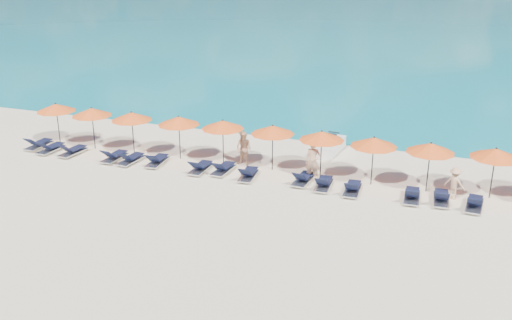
% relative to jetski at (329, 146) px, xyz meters
% --- Properties ---
extents(ground, '(1400.00, 1400.00, 0.00)m').
position_rel_jetski_xyz_m(ground, '(-2.08, -8.48, -0.38)').
color(ground, beige).
extents(headland_main, '(374.00, 242.00, 126.50)m').
position_rel_jetski_xyz_m(headland_main, '(-302.08, 531.52, -38.38)').
color(headland_main, black).
rests_on(headland_main, ground).
extents(headland_small, '(162.00, 126.00, 85.50)m').
position_rel_jetski_xyz_m(headland_small, '(-152.08, 551.52, -35.38)').
color(headland_small, black).
rests_on(headland_small, ground).
extents(jetski, '(1.24, 2.71, 0.93)m').
position_rel_jetski_xyz_m(jetski, '(0.00, 0.00, 0.00)').
color(jetski, white).
rests_on(jetski, ground).
extents(beachgoer_a, '(0.70, 0.47, 1.91)m').
position_rel_jetski_xyz_m(beachgoer_a, '(0.18, -4.15, 0.57)').
color(beachgoer_a, tan).
rests_on(beachgoer_a, ground).
extents(beachgoer_b, '(0.93, 0.66, 1.74)m').
position_rel_jetski_xyz_m(beachgoer_b, '(-3.51, -3.31, 0.48)').
color(beachgoer_b, tan).
rests_on(beachgoer_b, ground).
extents(beachgoer_c, '(1.01, 0.71, 1.42)m').
position_rel_jetski_xyz_m(beachgoer_c, '(6.34, -4.03, 0.32)').
color(beachgoer_c, tan).
rests_on(beachgoer_c, ground).
extents(umbrella_0, '(2.10, 2.10, 2.28)m').
position_rel_jetski_xyz_m(umbrella_0, '(-14.30, -3.50, 1.63)').
color(umbrella_0, black).
rests_on(umbrella_0, ground).
extents(umbrella_1, '(2.10, 2.10, 2.28)m').
position_rel_jetski_xyz_m(umbrella_1, '(-11.95, -3.61, 1.63)').
color(umbrella_1, black).
rests_on(umbrella_1, ground).
extents(umbrella_2, '(2.10, 2.10, 2.28)m').
position_rel_jetski_xyz_m(umbrella_2, '(-9.53, -3.63, 1.63)').
color(umbrella_2, black).
rests_on(umbrella_2, ground).
extents(umbrella_3, '(2.10, 2.10, 2.28)m').
position_rel_jetski_xyz_m(umbrella_3, '(-6.89, -3.52, 1.63)').
color(umbrella_3, black).
rests_on(umbrella_3, ground).
extents(umbrella_4, '(2.10, 2.10, 2.28)m').
position_rel_jetski_xyz_m(umbrella_4, '(-4.56, -3.41, 1.63)').
color(umbrella_4, black).
rests_on(umbrella_4, ground).
extents(umbrella_5, '(2.10, 2.10, 2.28)m').
position_rel_jetski_xyz_m(umbrella_5, '(-2.00, -3.40, 1.63)').
color(umbrella_5, black).
rests_on(umbrella_5, ground).
extents(umbrella_6, '(2.10, 2.10, 2.28)m').
position_rel_jetski_xyz_m(umbrella_6, '(0.40, -3.52, 1.63)').
color(umbrella_6, black).
rests_on(umbrella_6, ground).
extents(umbrella_7, '(2.10, 2.10, 2.28)m').
position_rel_jetski_xyz_m(umbrella_7, '(2.78, -3.62, 1.63)').
color(umbrella_7, black).
rests_on(umbrella_7, ground).
extents(umbrella_8, '(2.10, 2.10, 2.28)m').
position_rel_jetski_xyz_m(umbrella_8, '(5.19, -3.59, 1.63)').
color(umbrella_8, black).
rests_on(umbrella_8, ground).
extents(umbrella_9, '(2.10, 2.10, 2.28)m').
position_rel_jetski_xyz_m(umbrella_9, '(7.79, -3.39, 1.63)').
color(umbrella_9, black).
rests_on(umbrella_9, ground).
extents(lounger_0, '(0.64, 1.71, 0.66)m').
position_rel_jetski_xyz_m(lounger_0, '(-14.80, -4.64, -0.15)').
color(lounger_0, silver).
rests_on(lounger_0, ground).
extents(lounger_1, '(0.68, 1.72, 0.66)m').
position_rel_jetski_xyz_m(lounger_1, '(-13.76, -4.94, -0.15)').
color(lounger_1, silver).
rests_on(lounger_1, ground).
extents(lounger_2, '(0.76, 1.75, 0.66)m').
position_rel_jetski_xyz_m(lounger_2, '(-12.40, -4.93, -0.15)').
color(lounger_2, silver).
rests_on(lounger_2, ground).
extents(lounger_3, '(0.67, 1.72, 0.66)m').
position_rel_jetski_xyz_m(lounger_3, '(-9.89, -4.91, -0.15)').
color(lounger_3, silver).
rests_on(lounger_3, ground).
extents(lounger_4, '(0.75, 1.74, 0.66)m').
position_rel_jetski_xyz_m(lounger_4, '(-8.91, -4.95, -0.15)').
color(lounger_4, silver).
rests_on(lounger_4, ground).
extents(lounger_5, '(0.76, 1.75, 0.66)m').
position_rel_jetski_xyz_m(lounger_5, '(-7.57, -4.72, -0.15)').
color(lounger_5, silver).
rests_on(lounger_5, ground).
extents(lounger_6, '(0.63, 1.70, 0.66)m').
position_rel_jetski_xyz_m(lounger_6, '(-5.14, -4.86, -0.15)').
color(lounger_6, silver).
rests_on(lounger_6, ground).
extents(lounger_7, '(0.71, 1.73, 0.66)m').
position_rel_jetski_xyz_m(lounger_7, '(-4.05, -4.62, -0.15)').
color(lounger_7, silver).
rests_on(lounger_7, ground).
extents(lounger_8, '(0.78, 1.75, 0.66)m').
position_rel_jetski_xyz_m(lounger_8, '(-2.68, -4.89, -0.15)').
color(lounger_8, silver).
rests_on(lounger_8, ground).
extents(lounger_9, '(0.75, 1.74, 0.66)m').
position_rel_jetski_xyz_m(lounger_9, '(-0.14, -4.57, -0.15)').
color(lounger_9, silver).
rests_on(lounger_9, ground).
extents(lounger_10, '(0.71, 1.73, 0.66)m').
position_rel_jetski_xyz_m(lounger_10, '(0.88, -4.82, -0.15)').
color(lounger_10, silver).
rests_on(lounger_10, ground).
extents(lounger_11, '(0.70, 1.73, 0.66)m').
position_rel_jetski_xyz_m(lounger_11, '(2.19, -4.93, -0.15)').
color(lounger_11, silver).
rests_on(lounger_11, ground).
extents(lounger_12, '(0.71, 1.73, 0.66)m').
position_rel_jetski_xyz_m(lounger_12, '(4.70, -4.83, -0.15)').
color(lounger_12, silver).
rests_on(lounger_12, ground).
extents(lounger_13, '(0.73, 1.74, 0.66)m').
position_rel_jetski_xyz_m(lounger_13, '(5.89, -4.66, -0.15)').
color(lounger_13, silver).
rests_on(lounger_13, ground).
extents(lounger_14, '(0.74, 1.74, 0.66)m').
position_rel_jetski_xyz_m(lounger_14, '(7.19, -4.81, -0.15)').
color(lounger_14, silver).
rests_on(lounger_14, ground).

